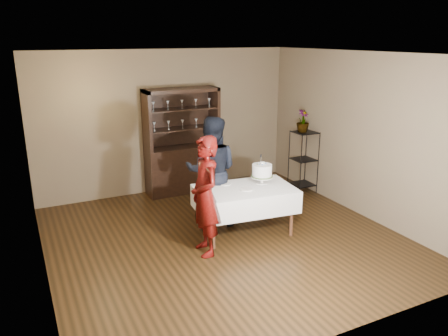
{
  "coord_description": "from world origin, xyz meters",
  "views": [
    {
      "loc": [
        -2.64,
        -5.37,
        2.93
      ],
      "look_at": [
        0.04,
        0.1,
        1.08
      ],
      "focal_mm": 35.0,
      "sensor_mm": 36.0,
      "label": 1
    }
  ],
  "objects": [
    {
      "name": "wall_right",
      "position": [
        2.5,
        0.0,
        1.35
      ],
      "size": [
        0.02,
        5.0,
        2.7
      ],
      "primitive_type": "cube",
      "color": "brown",
      "rests_on": "floor"
    },
    {
      "name": "woman",
      "position": [
        -0.43,
        -0.28,
        0.84
      ],
      "size": [
        0.44,
        0.64,
        1.68
      ],
      "primitive_type": "imported",
      "rotation": [
        0.0,
        0.0,
        -1.64
      ],
      "color": "#3B0505",
      "rests_on": "floor"
    },
    {
      "name": "man",
      "position": [
        0.08,
        0.63,
        0.87
      ],
      "size": [
        1.07,
        1.0,
        1.75
      ],
      "primitive_type": "imported",
      "rotation": [
        0.0,
        0.0,
        2.62
      ],
      "color": "black",
      "rests_on": "floor"
    },
    {
      "name": "cake",
      "position": [
        0.71,
        0.13,
        0.92
      ],
      "size": [
        0.37,
        0.37,
        0.47
      ],
      "rotation": [
        0.0,
        0.0,
        0.23
      ],
      "color": "silver",
      "rests_on": "cake_table"
    },
    {
      "name": "china_hutch",
      "position": [
        0.2,
        2.25,
        0.66
      ],
      "size": [
        1.4,
        0.48,
        2.0
      ],
      "color": "black",
      "rests_on": "floor"
    },
    {
      "name": "ceiling",
      "position": [
        0.0,
        0.0,
        2.7
      ],
      "size": [
        5.0,
        5.0,
        0.0
      ],
      "primitive_type": "plane",
      "rotation": [
        3.14,
        0.0,
        0.0
      ],
      "color": "white",
      "rests_on": "back_wall"
    },
    {
      "name": "plate_far",
      "position": [
        0.18,
        0.33,
        0.74
      ],
      "size": [
        0.19,
        0.19,
        0.01
      ],
      "primitive_type": "cylinder",
      "rotation": [
        0.0,
        0.0,
        0.1
      ],
      "color": "silver",
      "rests_on": "cake_table"
    },
    {
      "name": "back_wall",
      "position": [
        0.0,
        2.5,
        1.35
      ],
      "size": [
        5.0,
        0.02,
        2.7
      ],
      "primitive_type": "cube",
      "color": "brown",
      "rests_on": "floor"
    },
    {
      "name": "potted_plant",
      "position": [
        2.24,
        1.22,
        1.4
      ],
      "size": [
        0.31,
        0.31,
        0.42
      ],
      "primitive_type": "imported",
      "rotation": [
        0.0,
        0.0,
        0.39
      ],
      "color": "#45602E",
      "rests_on": "plant_etagere"
    },
    {
      "name": "wall_left",
      "position": [
        -2.5,
        0.0,
        1.35
      ],
      "size": [
        0.02,
        5.0,
        2.7
      ],
      "primitive_type": "cube",
      "color": "brown",
      "rests_on": "floor"
    },
    {
      "name": "plate_near",
      "position": [
        0.35,
        -0.02,
        0.74
      ],
      "size": [
        0.21,
        0.21,
        0.01
      ],
      "primitive_type": "cylinder",
      "rotation": [
        0.0,
        0.0,
        -0.1
      ],
      "color": "silver",
      "rests_on": "cake_table"
    },
    {
      "name": "floor",
      "position": [
        0.0,
        0.0,
        0.0
      ],
      "size": [
        5.0,
        5.0,
        0.0
      ],
      "primitive_type": "plane",
      "color": "black",
      "rests_on": "ground"
    },
    {
      "name": "cake_table",
      "position": [
        0.37,
        0.05,
        0.56
      ],
      "size": [
        1.56,
        1.06,
        0.73
      ],
      "rotation": [
        0.0,
        0.0,
        -0.11
      ],
      "color": "silver",
      "rests_on": "floor"
    },
    {
      "name": "plant_etagere",
      "position": [
        2.28,
        1.2,
        0.65
      ],
      "size": [
        0.42,
        0.42,
        1.2
      ],
      "color": "black",
      "rests_on": "floor"
    }
  ]
}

